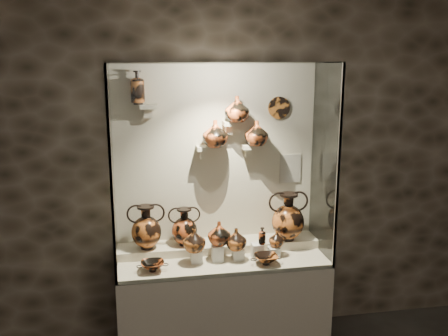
# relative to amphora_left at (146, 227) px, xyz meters

# --- Properties ---
(wall_back) EXTENTS (5.00, 0.02, 3.20)m
(wall_back) POSITION_rel_amphora_left_xyz_m (0.60, 0.18, 0.52)
(wall_back) COLOR #2C251B
(wall_back) RESTS_ON ground
(plinth) EXTENTS (1.70, 0.60, 0.80)m
(plinth) POSITION_rel_amphora_left_xyz_m (0.60, -0.14, -0.68)
(plinth) COLOR #BDB198
(plinth) RESTS_ON floor
(front_tier) EXTENTS (1.68, 0.58, 0.03)m
(front_tier) POSITION_rel_amphora_left_xyz_m (0.60, -0.14, -0.27)
(front_tier) COLOR beige
(front_tier) RESTS_ON plinth
(rear_tier) EXTENTS (1.70, 0.25, 0.10)m
(rear_tier) POSITION_rel_amphora_left_xyz_m (0.60, 0.03, -0.23)
(rear_tier) COLOR beige
(rear_tier) RESTS_ON plinth
(back_panel) EXTENTS (1.70, 0.03, 1.60)m
(back_panel) POSITION_rel_amphora_left_xyz_m (0.60, 0.17, 0.52)
(back_panel) COLOR #BDB198
(back_panel) RESTS_ON plinth
(glass_front) EXTENTS (1.70, 0.01, 1.60)m
(glass_front) POSITION_rel_amphora_left_xyz_m (0.60, -0.44, 0.52)
(glass_front) COLOR white
(glass_front) RESTS_ON plinth
(glass_left) EXTENTS (0.01, 0.60, 1.60)m
(glass_left) POSITION_rel_amphora_left_xyz_m (-0.24, -0.14, 0.52)
(glass_left) COLOR white
(glass_left) RESTS_ON plinth
(glass_right) EXTENTS (0.01, 0.60, 1.60)m
(glass_right) POSITION_rel_amphora_left_xyz_m (1.45, -0.14, 0.52)
(glass_right) COLOR white
(glass_right) RESTS_ON plinth
(glass_top) EXTENTS (1.70, 0.60, 0.01)m
(glass_top) POSITION_rel_amphora_left_xyz_m (0.60, -0.14, 1.31)
(glass_top) COLOR white
(glass_top) RESTS_ON back_panel
(frame_post_left) EXTENTS (0.02, 0.02, 1.60)m
(frame_post_left) POSITION_rel_amphora_left_xyz_m (-0.24, -0.43, 0.52)
(frame_post_left) COLOR gray
(frame_post_left) RESTS_ON plinth
(frame_post_right) EXTENTS (0.02, 0.02, 1.60)m
(frame_post_right) POSITION_rel_amphora_left_xyz_m (1.44, -0.43, 0.52)
(frame_post_right) COLOR gray
(frame_post_right) RESTS_ON plinth
(pedestal_a) EXTENTS (0.09, 0.09, 0.10)m
(pedestal_a) POSITION_rel_amphora_left_xyz_m (0.38, -0.19, -0.20)
(pedestal_a) COLOR silver
(pedestal_a) RESTS_ON front_tier
(pedestal_b) EXTENTS (0.09, 0.09, 0.13)m
(pedestal_b) POSITION_rel_amphora_left_xyz_m (0.55, -0.19, -0.19)
(pedestal_b) COLOR silver
(pedestal_b) RESTS_ON front_tier
(pedestal_c) EXTENTS (0.09, 0.09, 0.09)m
(pedestal_c) POSITION_rel_amphora_left_xyz_m (0.72, -0.19, -0.21)
(pedestal_c) COLOR silver
(pedestal_c) RESTS_ON front_tier
(pedestal_d) EXTENTS (0.09, 0.09, 0.12)m
(pedestal_d) POSITION_rel_amphora_left_xyz_m (0.88, -0.19, -0.19)
(pedestal_d) COLOR silver
(pedestal_d) RESTS_ON front_tier
(pedestal_e) EXTENTS (0.09, 0.09, 0.08)m
(pedestal_e) POSITION_rel_amphora_left_xyz_m (1.02, -0.19, -0.21)
(pedestal_e) COLOR silver
(pedestal_e) RESTS_ON front_tier
(bracket_ul) EXTENTS (0.14, 0.12, 0.04)m
(bracket_ul) POSITION_rel_amphora_left_xyz_m (0.05, 0.10, 0.97)
(bracket_ul) COLOR #BDB198
(bracket_ul) RESTS_ON back_panel
(bracket_ca) EXTENTS (0.14, 0.12, 0.04)m
(bracket_ca) POSITION_rel_amphora_left_xyz_m (0.50, 0.10, 0.62)
(bracket_ca) COLOR #BDB198
(bracket_ca) RESTS_ON back_panel
(bracket_cb) EXTENTS (0.10, 0.12, 0.04)m
(bracket_cb) POSITION_rel_amphora_left_xyz_m (0.70, 0.10, 0.82)
(bracket_cb) COLOR #BDB198
(bracket_cb) RESTS_ON back_panel
(bracket_cc) EXTENTS (0.14, 0.12, 0.04)m
(bracket_cc) POSITION_rel_amphora_left_xyz_m (0.88, 0.10, 0.62)
(bracket_cc) COLOR #BDB198
(bracket_cc) RESTS_ON back_panel
(amphora_left) EXTENTS (0.38, 0.38, 0.37)m
(amphora_left) POSITION_rel_amphora_left_xyz_m (0.00, 0.00, 0.00)
(amphora_left) COLOR #B85C23
(amphora_left) RESTS_ON rear_tier
(amphora_mid) EXTENTS (0.31, 0.31, 0.32)m
(amphora_mid) POSITION_rel_amphora_left_xyz_m (0.31, 0.02, -0.02)
(amphora_mid) COLOR #C25122
(amphora_mid) RESTS_ON rear_tier
(amphora_right) EXTENTS (0.34, 0.34, 0.41)m
(amphora_right) POSITION_rel_amphora_left_xyz_m (1.19, -0.02, 0.02)
(amphora_right) COLOR #B85C23
(amphora_right) RESTS_ON rear_tier
(jug_a) EXTENTS (0.18, 0.18, 0.19)m
(jug_a) POSITION_rel_amphora_left_xyz_m (0.36, -0.21, -0.06)
(jug_a) COLOR #B85C23
(jug_a) RESTS_ON pedestal_a
(jug_b) EXTENTS (0.20, 0.20, 0.19)m
(jug_b) POSITION_rel_amphora_left_xyz_m (0.57, -0.18, -0.03)
(jug_b) COLOR #C25122
(jug_b) RESTS_ON pedestal_b
(jug_c) EXTENTS (0.20, 0.20, 0.18)m
(jug_c) POSITION_rel_amphora_left_xyz_m (0.70, -0.21, -0.07)
(jug_c) COLOR #B85C23
(jug_c) RESTS_ON pedestal_c
(jug_e) EXTENTS (0.15, 0.15, 0.13)m
(jug_e) POSITION_rel_amphora_left_xyz_m (1.05, -0.18, -0.11)
(jug_e) COLOR #B85C23
(jug_e) RESTS_ON pedestal_e
(lekythos_small) EXTENTS (0.08, 0.08, 0.16)m
(lekythos_small) POSITION_rel_amphora_left_xyz_m (0.92, -0.21, -0.05)
(lekythos_small) COLOR #C25122
(lekythos_small) RESTS_ON pedestal_d
(kylix_left) EXTENTS (0.27, 0.25, 0.09)m
(kylix_left) POSITION_rel_amphora_left_xyz_m (0.03, -0.30, -0.21)
(kylix_left) COLOR #C25122
(kylix_left) RESTS_ON front_tier
(kylix_right) EXTENTS (0.24, 0.20, 0.10)m
(kylix_right) POSITION_rel_amphora_left_xyz_m (0.92, -0.33, -0.21)
(kylix_right) COLOR #B85C23
(kylix_right) RESTS_ON front_tier
(lekythos_tall) EXTENTS (0.14, 0.14, 0.30)m
(lekythos_tall) POSITION_rel_amphora_left_xyz_m (-0.03, 0.09, 1.13)
(lekythos_tall) COLOR #B85C23
(lekythos_tall) RESTS_ON bracket_ul
(ovoid_vase_a) EXTENTS (0.25, 0.25, 0.22)m
(ovoid_vase_a) POSITION_rel_amphora_left_xyz_m (0.58, 0.04, 0.74)
(ovoid_vase_a) COLOR #C25122
(ovoid_vase_a) RESTS_ON bracket_ca
(ovoid_vase_b) EXTENTS (0.25, 0.25, 0.21)m
(ovoid_vase_b) POSITION_rel_amphora_left_xyz_m (0.76, 0.05, 0.94)
(ovoid_vase_b) COLOR #C25122
(ovoid_vase_b) RESTS_ON bracket_cb
(ovoid_vase_c) EXTENTS (0.20, 0.20, 0.20)m
(ovoid_vase_c) POSITION_rel_amphora_left_xyz_m (0.92, 0.05, 0.74)
(ovoid_vase_c) COLOR #C25122
(ovoid_vase_c) RESTS_ON bracket_cc
(wall_plate) EXTENTS (0.19, 0.02, 0.19)m
(wall_plate) POSITION_rel_amphora_left_xyz_m (1.14, 0.14, 0.93)
(wall_plate) COLOR #A75E21
(wall_plate) RESTS_ON back_panel
(info_placard) EXTENTS (0.19, 0.01, 0.25)m
(info_placard) POSITION_rel_amphora_left_xyz_m (1.25, 0.15, 0.40)
(info_placard) COLOR beige
(info_placard) RESTS_ON back_panel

